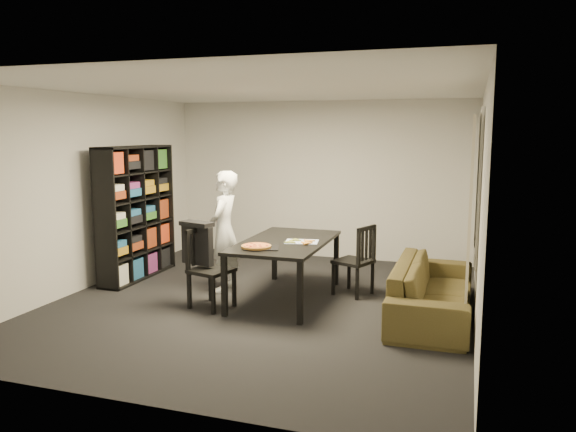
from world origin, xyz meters
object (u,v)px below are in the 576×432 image
(dining_table, at_px, (286,246))
(baking_tray, at_px, (262,248))
(chair_right, at_px, (359,256))
(bookshelf, at_px, (136,213))
(chair_left, at_px, (206,262))
(sofa, at_px, (433,290))
(person, at_px, (224,231))
(pepperoni_pizza, at_px, (256,246))

(dining_table, xyz_separation_m, baking_tray, (-0.12, -0.52, 0.07))
(chair_right, distance_m, baking_tray, 1.38)
(baking_tray, bearing_deg, bookshelf, 158.79)
(baking_tray, bearing_deg, chair_left, -175.61)
(chair_left, relative_size, baking_tray, 2.38)
(sofa, bearing_deg, chair_right, 60.06)
(person, distance_m, sofa, 2.77)
(chair_left, bearing_deg, baking_tray, -69.70)
(person, bearing_deg, bookshelf, -102.81)
(chair_right, bearing_deg, baking_tray, -23.66)
(chair_left, height_order, person, person)
(chair_right, bearing_deg, sofa, 81.67)
(chair_left, xyz_separation_m, chair_right, (1.67, 1.01, -0.02))
(bookshelf, bearing_deg, baking_tray, -21.21)
(pepperoni_pizza, bearing_deg, bookshelf, 157.47)
(person, relative_size, pepperoni_pizza, 4.56)
(dining_table, xyz_separation_m, chair_left, (-0.82, -0.57, -0.14))
(pepperoni_pizza, xyz_separation_m, sofa, (1.99, 0.44, -0.47))
(bookshelf, xyz_separation_m, chair_right, (3.23, 0.08, -0.43))
(bookshelf, height_order, baking_tray, bookshelf)
(chair_right, xyz_separation_m, sofa, (0.96, -0.55, -0.21))
(bookshelf, relative_size, baking_tray, 4.75)
(chair_left, bearing_deg, chair_right, -42.86)
(bookshelf, distance_m, pepperoni_pizza, 2.39)
(bookshelf, distance_m, baking_tray, 2.43)
(chair_left, relative_size, person, 0.60)
(sofa, bearing_deg, baking_tray, 101.85)
(chair_left, distance_m, pepperoni_pizza, 0.69)
(baking_tray, bearing_deg, pepperoni_pizza, -143.61)
(dining_table, bearing_deg, chair_right, 27.61)
(person, bearing_deg, baking_tray, 45.38)
(person, height_order, pepperoni_pizza, person)
(chair_right, bearing_deg, bookshelf, -66.89)
(dining_table, bearing_deg, person, 170.91)
(dining_table, relative_size, pepperoni_pizza, 5.17)
(baking_tray, relative_size, pepperoni_pizza, 1.14)
(person, relative_size, baking_tray, 3.99)
(pepperoni_pizza, height_order, sofa, pepperoni_pizza)
(dining_table, distance_m, person, 0.93)
(bookshelf, xyz_separation_m, pepperoni_pizza, (2.21, -0.91, -0.17))
(sofa, bearing_deg, dining_table, 86.49)
(dining_table, bearing_deg, chair_left, -145.32)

